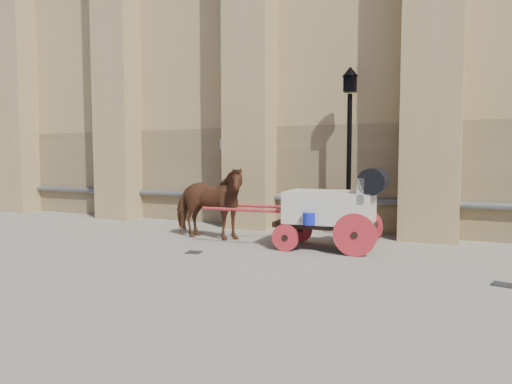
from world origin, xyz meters
The scene contains 6 objects.
ground centered at (0.00, 0.00, 0.00)m, with size 90.00×90.00×0.00m, color gray.
horse centered at (-1.11, 1.41, 0.92)m, with size 2.18×0.99×1.84m, color brown.
carriage centered at (2.20, 1.50, 1.00)m, with size 4.31×1.60×1.85m.
street_lamp centered at (2.02, 3.36, 2.37)m, with size 0.41×0.41×4.43m.
drain_grate_near centered at (-0.50, -0.20, 0.01)m, with size 0.32×0.32×0.01m, color black.
drain_grate_far centered at (5.45, -0.21, 0.01)m, with size 0.32×0.32×0.01m, color black.
Camera 1 is at (4.92, -8.51, 2.05)m, focal length 32.00 mm.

